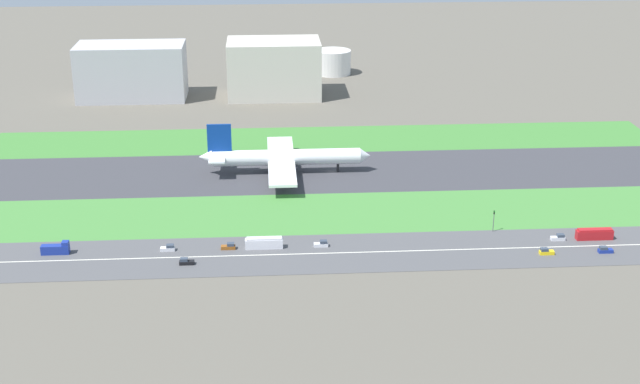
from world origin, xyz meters
name	(u,v)px	position (x,y,z in m)	size (l,w,h in m)	color
ground_plane	(332,172)	(0.00, 0.00, 0.00)	(800.00, 800.00, 0.00)	#5B564C
runway	(332,172)	(0.00, 0.00, 0.05)	(280.00, 46.00, 0.10)	#38383D
grass_median_north	(324,139)	(0.00, 41.00, 0.05)	(280.00, 36.00, 0.10)	#3D7A33
grass_median_south	(341,213)	(0.00, -41.00, 0.05)	(280.00, 36.00, 0.10)	#427F38
highway	(350,253)	(0.00, -73.00, 0.05)	(280.00, 28.00, 0.10)	#4C4C4F
highway_centerline	(350,252)	(0.00, -73.00, 0.11)	(266.00, 0.50, 0.01)	silver
airliner	(282,157)	(-18.97, 0.00, 6.23)	(65.00, 56.00, 19.70)	white
car_3	(186,262)	(-49.39, -78.00, 0.92)	(4.40, 1.80, 2.00)	black
car_4	(559,238)	(66.31, -68.00, 0.92)	(4.40, 1.80, 2.00)	silver
truck_0	(56,249)	(-89.32, -68.00, 1.67)	(8.40, 2.50, 4.00)	navy
bus_0	(594,234)	(77.76, -68.00, 1.82)	(11.60, 2.50, 3.50)	#B2191E
car_0	(168,248)	(-55.57, -68.00, 0.92)	(4.40, 1.80, 2.00)	silver
car_1	(322,244)	(-8.46, -68.00, 0.92)	(4.40, 1.80, 2.00)	silver
car_2	(546,252)	(59.21, -78.00, 0.92)	(4.40, 1.80, 2.00)	yellow
car_6	(605,250)	(77.50, -78.00, 0.92)	(4.40, 1.80, 2.00)	navy
bus_1	(264,243)	(-26.24, -68.00, 1.82)	(11.60, 2.50, 3.50)	silver
car_5	(229,247)	(-37.07, -68.00, 0.92)	(4.40, 1.80, 2.00)	brown
traffic_light	(494,219)	(47.38, -60.01, 4.29)	(0.36, 0.50, 7.20)	#4C4C51
terminal_building	(132,72)	(-90.00, 114.00, 13.50)	(52.37, 25.70, 26.99)	#B2B2B7
hangar_building	(274,69)	(-20.06, 114.00, 13.93)	(45.66, 29.06, 27.87)	beige
fuel_tank_west	(333,62)	(12.97, 159.00, 6.56)	(19.40, 19.40, 13.12)	silver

